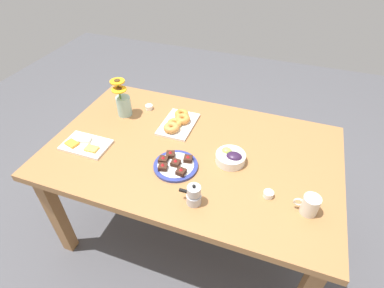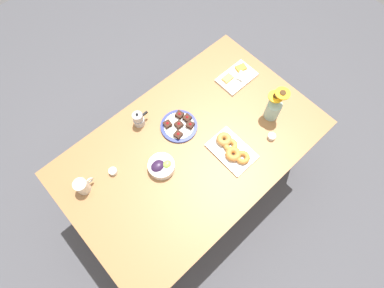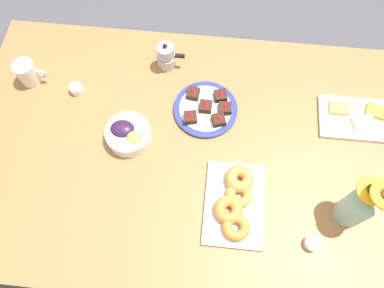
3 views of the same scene
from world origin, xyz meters
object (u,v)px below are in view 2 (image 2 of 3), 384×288
(jam_cup_honey, at_px, (272,136))
(dessert_plate, at_px, (179,126))
(grape_bowl, at_px, (161,166))
(cheese_platter, at_px, (237,77))
(moka_pot, at_px, (139,119))
(flower_vase, at_px, (274,108))
(coffee_mug, at_px, (82,186))
(dining_table, at_px, (192,152))
(jam_cup_berry, at_px, (113,171))
(croissant_platter, at_px, (232,149))

(jam_cup_honey, height_order, dessert_plate, dessert_plate)
(grape_bowl, distance_m, cheese_platter, 0.82)
(grape_bowl, bearing_deg, moka_pot, 74.07)
(dessert_plate, bearing_deg, jam_cup_honey, -50.30)
(cheese_platter, relative_size, jam_cup_honey, 5.42)
(dessert_plate, relative_size, flower_vase, 0.97)
(flower_vase, bearing_deg, coffee_mug, 160.96)
(coffee_mug, relative_size, grape_bowl, 0.71)
(grape_bowl, height_order, moka_pot, moka_pot)
(dining_table, height_order, flower_vase, flower_vase)
(dining_table, relative_size, grape_bowl, 10.14)
(moka_pot, bearing_deg, dining_table, -68.94)
(dining_table, xyz_separation_m, jam_cup_berry, (-0.45, 0.19, 0.10))
(croissant_platter, bearing_deg, dining_table, 130.92)
(jam_cup_berry, xyz_separation_m, dessert_plate, (0.49, -0.03, -0.00))
(jam_cup_berry, bearing_deg, coffee_mug, 170.43)
(dining_table, relative_size, cheese_platter, 6.15)
(dessert_plate, bearing_deg, coffee_mug, 174.50)
(coffee_mug, bearing_deg, moka_pot, 13.86)
(flower_vase, xyz_separation_m, moka_pot, (-0.66, 0.52, -0.03))
(dining_table, bearing_deg, cheese_platter, 16.96)
(jam_cup_berry, distance_m, moka_pot, 0.36)
(coffee_mug, bearing_deg, dessert_plate, -5.50)
(jam_cup_berry, xyz_separation_m, flower_vase, (0.98, -0.37, 0.07))
(dining_table, distance_m, moka_pot, 0.39)
(coffee_mug, distance_m, grape_bowl, 0.45)
(coffee_mug, xyz_separation_m, moka_pot, (0.50, 0.12, 0.00))
(grape_bowl, height_order, dessert_plate, grape_bowl)
(croissant_platter, xyz_separation_m, jam_cup_honey, (0.25, -0.10, -0.01))
(coffee_mug, bearing_deg, flower_vase, -19.04)
(coffee_mug, height_order, grape_bowl, coffee_mug)
(croissant_platter, bearing_deg, moka_pot, 118.87)
(grape_bowl, bearing_deg, croissant_platter, -27.92)
(dessert_plate, distance_m, moka_pot, 0.25)
(cheese_platter, relative_size, croissant_platter, 0.93)
(grape_bowl, xyz_separation_m, moka_pot, (0.09, 0.32, 0.02))
(dining_table, distance_m, dessert_plate, 0.19)
(coffee_mug, height_order, croissant_platter, coffee_mug)
(coffee_mug, distance_m, jam_cup_berry, 0.19)
(flower_vase, relative_size, moka_pot, 2.03)
(coffee_mug, distance_m, moka_pot, 0.51)
(cheese_platter, xyz_separation_m, jam_cup_honey, (-0.17, -0.46, 0.01))
(grape_bowl, height_order, flower_vase, flower_vase)
(cheese_platter, distance_m, jam_cup_honey, 0.49)
(dessert_plate, bearing_deg, croissant_platter, -70.23)
(croissant_platter, xyz_separation_m, flower_vase, (0.37, 0.01, 0.06))
(jam_cup_berry, height_order, moka_pot, moka_pot)
(coffee_mug, xyz_separation_m, jam_cup_berry, (0.18, -0.03, -0.03))
(dining_table, distance_m, jam_cup_berry, 0.50)
(dessert_plate, bearing_deg, flower_vase, -34.45)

